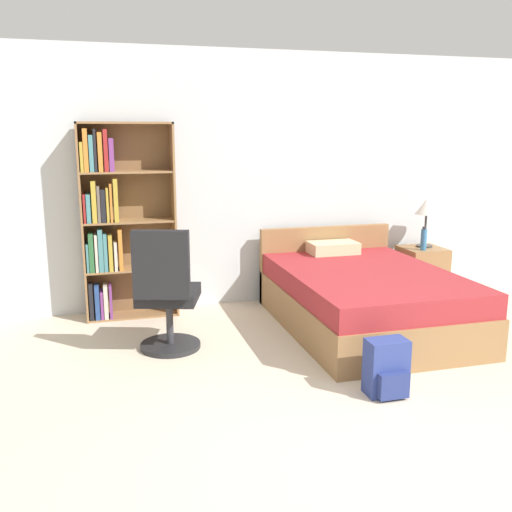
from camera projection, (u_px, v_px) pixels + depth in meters
The scene contains 9 objects.
ground_plane at pixel (432, 455), 3.22m from camera, with size 14.00×14.00×0.00m, color beige.
wall_back at pixel (269, 180), 5.99m from camera, with size 9.00×0.06×2.60m.
bookshelf at pixel (115, 221), 5.44m from camera, with size 0.88×0.28×1.88m.
bed at pixel (363, 297), 5.31m from camera, with size 1.45×2.07×0.80m.
office_chair at pixel (167, 295), 4.62m from camera, with size 0.60×0.67×1.05m.
nightstand at pixel (421, 272), 6.33m from camera, with size 0.44×0.47×0.54m.
table_lamp at pixel (427, 209), 6.23m from camera, with size 0.25×0.25×0.54m.
water_bottle at pixel (424, 239), 6.12m from camera, with size 0.07×0.07×0.25m.
backpack_blue at pixel (387, 369), 3.93m from camera, with size 0.28×0.23×0.40m.
Camera 1 is at (-1.73, -2.54, 1.78)m, focal length 40.00 mm.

